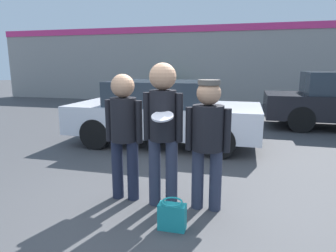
% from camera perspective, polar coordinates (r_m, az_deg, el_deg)
% --- Properties ---
extents(ground_plane, '(56.00, 56.00, 0.00)m').
position_cam_1_polar(ground_plane, '(3.90, -1.64, -15.42)').
color(ground_plane, '#3F3F42').
extents(storefront_building, '(24.00, 0.22, 3.61)m').
position_cam_1_polar(storefront_building, '(14.54, 10.89, 11.53)').
color(storefront_building, gray).
rests_on(storefront_building, ground).
extents(person_left, '(0.50, 0.33, 1.66)m').
position_cam_1_polar(person_left, '(3.90, -8.41, -0.20)').
color(person_left, '#1E2338').
rests_on(person_left, ground).
extents(person_middle_with_frisbee, '(0.50, 0.52, 1.80)m').
position_cam_1_polar(person_middle_with_frisbee, '(3.64, -0.98, 0.66)').
color(person_middle_with_frisbee, '#2D3347').
rests_on(person_middle_with_frisbee, ground).
extents(person_right, '(0.54, 0.37, 1.60)m').
position_cam_1_polar(person_right, '(3.60, 7.57, -1.49)').
color(person_right, '#2D3347').
rests_on(person_right, ground).
extents(parked_car_near, '(4.20, 1.94, 1.43)m').
position_cam_1_polar(parked_car_near, '(6.82, -0.78, 2.71)').
color(parked_car_near, silver).
rests_on(parked_car_near, ground).
extents(shrub, '(1.34, 1.34, 1.34)m').
position_cam_1_polar(shrub, '(14.16, -0.29, 7.03)').
color(shrub, '#387A3D').
rests_on(shrub, ground).
extents(handbag, '(0.30, 0.23, 0.33)m').
position_cam_1_polar(handbag, '(3.39, 0.78, -16.71)').
color(handbag, teal).
rests_on(handbag, ground).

